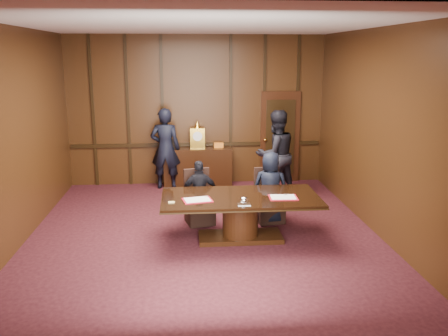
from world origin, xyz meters
name	(u,v)px	position (x,y,z in m)	size (l,w,h in m)	color
room	(207,136)	(0.07, 0.14, 1.72)	(7.00, 7.04, 3.50)	black
sideboard	(198,165)	(0.00, 3.26, 0.49)	(1.60, 0.45, 1.54)	black
conference_table	(240,211)	(0.60, -0.22, 0.51)	(2.62, 1.32, 0.76)	black
folder_left	(197,200)	(-0.12, -0.39, 0.77)	(0.51, 0.41, 0.02)	red
folder_right	(283,197)	(1.29, -0.37, 0.77)	(0.47, 0.35, 0.02)	red
inkstand	(244,201)	(0.60, -0.67, 0.81)	(0.20, 0.14, 0.12)	white
notepad	(171,202)	(-0.53, -0.48, 0.77)	(0.10, 0.07, 0.01)	#E8C771
chair_left	(199,207)	(-0.05, 0.66, 0.29)	(0.58, 0.58, 0.99)	black
chair_right	(269,206)	(1.25, 0.66, 0.29)	(0.55, 0.55, 0.99)	black
signatory_left	(200,193)	(-0.05, 0.58, 0.60)	(0.70, 0.29, 1.19)	black
signatory_right	(270,187)	(1.25, 0.58, 0.67)	(0.65, 0.42, 1.33)	black
witness_left	(165,149)	(-0.74, 3.07, 0.94)	(0.68, 0.45, 1.87)	black
witness_right	(276,155)	(1.64, 2.12, 0.95)	(0.93, 0.72, 1.91)	black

